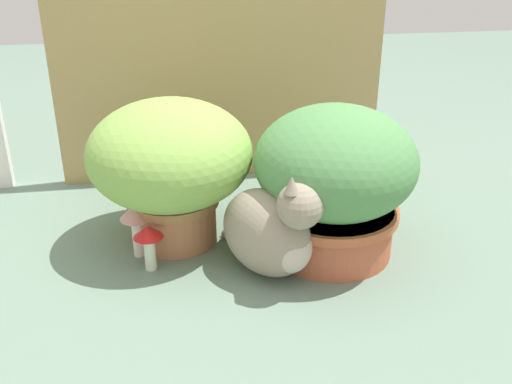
# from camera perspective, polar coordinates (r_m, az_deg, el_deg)

# --- Properties ---
(ground_plane) EXTENTS (6.00, 6.00, 0.00)m
(ground_plane) POSITION_cam_1_polar(r_m,az_deg,el_deg) (1.55, -4.69, -6.96)
(ground_plane) COLOR slate
(cardboard_backdrop) EXTENTS (1.07, 0.03, 0.79)m
(cardboard_backdrop) POSITION_cam_1_polar(r_m,az_deg,el_deg) (1.94, -3.46, 12.58)
(cardboard_backdrop) COLOR tan
(cardboard_backdrop) RESTS_ON ground
(grass_planter) EXTENTS (0.44, 0.44, 0.40)m
(grass_planter) POSITION_cam_1_polar(r_m,az_deg,el_deg) (1.57, -8.27, 2.83)
(grass_planter) COLOR #B37049
(grass_planter) RESTS_ON ground
(leafy_planter) EXTENTS (0.41, 0.41, 0.40)m
(leafy_planter) POSITION_cam_1_polar(r_m,az_deg,el_deg) (1.52, 7.61, 1.32)
(leafy_planter) COLOR #B85A3C
(leafy_planter) RESTS_ON ground
(cat) EXTENTS (0.29, 0.37, 0.32)m
(cat) POSITION_cam_1_polar(r_m,az_deg,el_deg) (1.45, 1.47, -3.75)
(cat) COLOR gray
(cat) RESTS_ON ground
(mushroom_ornament_pink) EXTENTS (0.09, 0.09, 0.16)m
(mushroom_ornament_pink) POSITION_cam_1_polar(r_m,az_deg,el_deg) (1.56, -11.49, -2.37)
(mushroom_ornament_pink) COLOR silver
(mushroom_ornament_pink) RESTS_ON ground
(mushroom_ornament_red) EXTENTS (0.08, 0.08, 0.12)m
(mushroom_ornament_red) POSITION_cam_1_polar(r_m,az_deg,el_deg) (1.50, -10.33, -4.37)
(mushroom_ornament_red) COLOR silver
(mushroom_ornament_red) RESTS_ON ground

